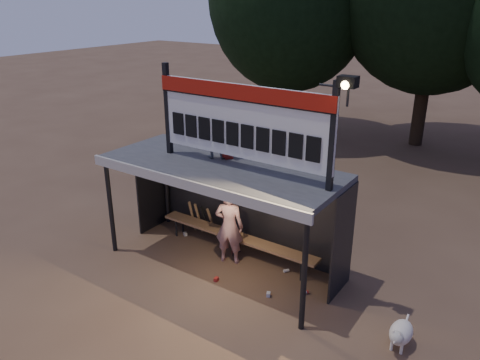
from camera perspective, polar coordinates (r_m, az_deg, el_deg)
ground at (r=10.38m, az=-2.19°, el=-10.25°), size 80.00×80.00×0.00m
player at (r=10.09m, az=-1.32°, el=-5.65°), size 0.72×0.59×1.72m
child_a at (r=9.66m, az=-3.17°, el=5.67°), size 0.62×0.58×1.02m
child_b at (r=9.63m, az=-1.62°, el=5.20°), size 0.51×0.49×0.88m
dugout_shelter at (r=9.72m, az=-1.49°, el=-0.33°), size 5.10×2.08×2.32m
scoreboard_assembly at (r=8.76m, az=0.42°, el=7.39°), size 4.10×0.27×1.99m
bench at (r=10.55m, az=-0.44°, el=-6.96°), size 4.00×0.35×0.48m
dog at (r=8.54m, az=18.98°, el=-17.25°), size 0.36×0.81×0.49m
bats at (r=11.39m, az=-4.66°, el=-4.78°), size 0.68×0.35×0.84m
litter at (r=10.07m, az=1.61°, el=-11.09°), size 3.65×1.25×0.08m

